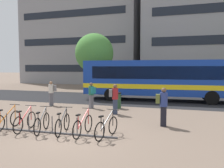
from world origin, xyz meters
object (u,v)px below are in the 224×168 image
(parked_bicycle_black_3, at_px, (63,124))
(commuter_grey_pack_1, at_px, (52,92))
(commuter_grey_pack_2, at_px, (115,97))
(commuter_olive_pack_3, at_px, (163,104))
(parked_bicycle_red_1, at_px, (25,122))
(city_bus, at_px, (160,78))
(street_tree_0, at_px, (94,53))
(parked_bicycle_orange_0, at_px, (7,120))
(parked_bicycle_black_2, at_px, (42,123))
(parked_bicycle_black_5, at_px, (107,127))
(commuter_teal_pack_0, at_px, (91,93))
(parked_bicycle_red_4, at_px, (83,126))
(trash_bin, at_px, (117,100))

(parked_bicycle_black_3, relative_size, commuter_grey_pack_1, 1.00)
(commuter_grey_pack_2, relative_size, commuter_olive_pack_3, 0.98)
(parked_bicycle_red_1, bearing_deg, city_bus, -30.76)
(street_tree_0, bearing_deg, parked_bicycle_orange_0, -81.08)
(parked_bicycle_orange_0, height_order, parked_bicycle_black_2, same)
(parked_bicycle_black_5, bearing_deg, parked_bicycle_orange_0, 102.26)
(commuter_teal_pack_0, bearing_deg, parked_bicycle_orange_0, 111.49)
(parked_bicycle_orange_0, relative_size, parked_bicycle_red_1, 1.01)
(commuter_grey_pack_2, bearing_deg, parked_bicycle_black_5, -95.84)
(parked_bicycle_black_2, xyz_separation_m, parked_bicycle_red_4, (1.77, 0.10, 0.00))
(commuter_olive_pack_3, height_order, trash_bin, commuter_olive_pack_3)
(commuter_grey_pack_2, bearing_deg, commuter_teal_pack_0, 126.27)
(parked_bicycle_orange_0, relative_size, parked_bicycle_black_2, 1.03)
(trash_bin, bearing_deg, parked_bicycle_orange_0, -116.29)
(commuter_olive_pack_3, bearing_deg, commuter_grey_pack_1, 150.61)
(city_bus, distance_m, commuter_grey_pack_1, 8.42)
(parked_bicycle_black_3, height_order, parked_bicycle_red_4, same)
(commuter_grey_pack_1, bearing_deg, commuter_teal_pack_0, 135.82)
(parked_bicycle_orange_0, bearing_deg, parked_bicycle_red_4, -90.02)
(commuter_grey_pack_1, relative_size, street_tree_0, 0.26)
(commuter_teal_pack_0, bearing_deg, parked_bicycle_black_5, 153.68)
(parked_bicycle_black_3, distance_m, commuter_grey_pack_2, 4.40)
(parked_bicycle_black_3, bearing_deg, commuter_teal_pack_0, 0.22)
(parked_bicycle_orange_0, xyz_separation_m, commuter_olive_pack_3, (6.30, 2.46, 0.62))
(parked_bicycle_black_2, height_order, trash_bin, trash_bin)
(parked_bicycle_orange_0, relative_size, commuter_grey_pack_2, 1.01)
(commuter_teal_pack_0, distance_m, commuter_olive_pack_3, 5.81)
(commuter_olive_pack_3, bearing_deg, parked_bicycle_black_3, -153.05)
(parked_bicycle_black_5, bearing_deg, commuter_teal_pack_0, 38.29)
(parked_bicycle_black_5, distance_m, commuter_grey_pack_2, 4.39)
(parked_bicycle_red_4, distance_m, street_tree_0, 18.03)
(commuter_teal_pack_0, relative_size, trash_bin, 1.62)
(commuter_olive_pack_3, bearing_deg, commuter_teal_pack_0, 139.88)
(parked_bicycle_orange_0, xyz_separation_m, commuter_grey_pack_2, (3.47, 4.36, 0.60))
(city_bus, distance_m, commuter_grey_pack_2, 6.57)
(parked_bicycle_black_5, relative_size, commuter_grey_pack_2, 1.00)
(parked_bicycle_red_1, bearing_deg, street_tree_0, 4.26)
(city_bus, relative_size, parked_bicycle_red_4, 7.03)
(city_bus, xyz_separation_m, parked_bicycle_orange_0, (-5.41, -10.59, -1.39))
(parked_bicycle_red_1, distance_m, street_tree_0, 17.42)
(city_bus, distance_m, parked_bicycle_black_5, 10.61)
(parked_bicycle_red_4, distance_m, commuter_teal_pack_0, 6.01)
(parked_bicycle_orange_0, bearing_deg, commuter_teal_pack_0, -16.37)
(commuter_grey_pack_2, bearing_deg, commuter_olive_pack_3, -52.62)
(parked_bicycle_black_3, distance_m, parked_bicycle_red_4, 0.88)
(city_bus, bearing_deg, trash_bin, -120.60)
(parked_bicycle_red_4, bearing_deg, commuter_grey_pack_1, 41.96)
(parked_bicycle_black_2, distance_m, parked_bicycle_black_5, 2.73)
(city_bus, height_order, commuter_grey_pack_2, city_bus)
(parked_bicycle_red_1, relative_size, commuter_grey_pack_1, 1.01)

